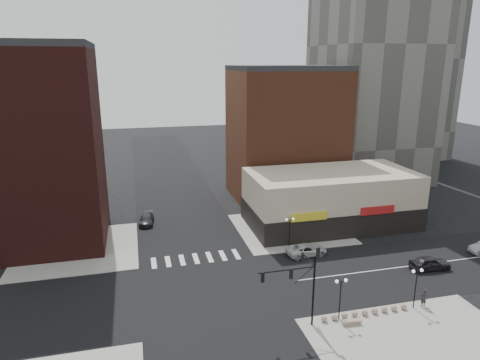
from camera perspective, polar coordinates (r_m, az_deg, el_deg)
name	(u,v)px	position (r m, az deg, el deg)	size (l,w,h in m)	color
ground	(208,292)	(46.68, -4.25, -14.68)	(240.00, 240.00, 0.00)	black
road_ew	(208,292)	(46.67, -4.25, -14.67)	(200.00, 14.00, 0.02)	black
road_ns	(208,292)	(46.67, -4.25, -14.67)	(14.00, 200.00, 0.02)	black
sidewalk_nw	(78,249)	(59.67, -20.80, -8.62)	(15.00, 15.00, 0.12)	gray
sidewalk_ne	(289,229)	(62.78, 6.61, -6.45)	(15.00, 15.00, 0.12)	gray
sidewalk_se	(426,352)	(41.51, 23.58, -20.25)	(18.00, 14.00, 0.12)	gray
building_nw	(34,150)	(60.62, -25.75, 3.58)	(16.00, 15.00, 25.00)	#391412
building_ne_midrise	(285,136)	(74.91, 6.07, 5.89)	(18.00, 15.00, 22.00)	brown
building_ne_row	(330,203)	(64.58, 11.96, -2.99)	(24.20, 12.20, 8.00)	#C2B39A
traffic_signal	(302,277)	(39.44, 8.33, -12.62)	(5.59, 3.09, 7.77)	black
street_lamp_se_a	(341,289)	(41.56, 13.29, -13.95)	(1.22, 0.32, 4.16)	black
street_lamp_se_b	(417,279)	(45.52, 22.49, -12.04)	(1.22, 0.32, 4.16)	black
street_lamp_ne	(290,225)	(55.11, 6.64, -6.03)	(1.22, 0.32, 4.16)	black
bollard_row	(365,312)	(44.20, 16.30, -16.59)	(8.98, 0.58, 0.58)	#9E7D6D
white_suv	(307,250)	(54.80, 8.88, -9.18)	(2.36, 5.13, 1.42)	silver
dark_sedan_east	(430,263)	(55.33, 24.00, -10.07)	(1.90, 4.73, 1.61)	black
dark_sedan_north	(147,219)	(65.58, -12.35, -5.14)	(1.96, 4.82, 1.40)	black
pedestrian	(423,298)	(47.13, 23.27, -14.22)	(0.69, 0.45, 1.89)	#252227
stone_bench	(351,322)	(42.66, 14.64, -17.84)	(1.85, 0.67, 0.43)	gray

